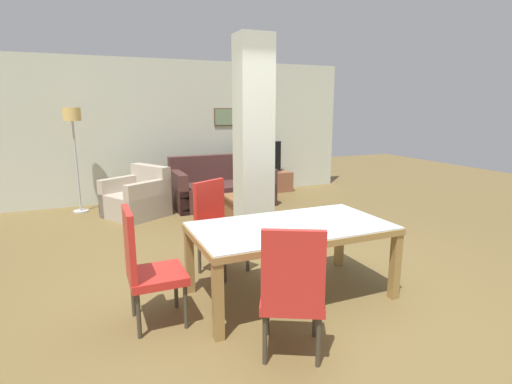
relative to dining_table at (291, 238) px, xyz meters
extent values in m
plane|color=brown|center=(0.00, 0.00, -0.59)|extent=(18.00, 18.00, 0.00)
cube|color=beige|center=(0.00, 4.73, 0.76)|extent=(7.20, 0.06, 2.70)
cube|color=brown|center=(0.95, 4.68, 1.01)|extent=(0.44, 0.02, 0.36)
cube|color=gray|center=(0.95, 4.67, 1.01)|extent=(0.40, 0.01, 0.32)
cube|color=beige|center=(0.27, 1.54, 0.76)|extent=(0.44, 0.37, 2.70)
cube|color=olive|center=(0.00, -0.48, 0.09)|extent=(1.88, 0.06, 0.06)
cube|color=olive|center=(0.00, 0.48, 0.09)|extent=(1.88, 0.06, 0.06)
cube|color=olive|center=(-0.91, 0.00, 0.09)|extent=(0.06, 0.89, 0.06)
cube|color=olive|center=(0.91, 0.00, 0.09)|extent=(0.06, 0.89, 0.06)
cube|color=silver|center=(0.00, 0.00, 0.12)|extent=(1.86, 0.99, 0.01)
cube|color=olive|center=(-0.89, -0.46, -0.27)|extent=(0.08, 0.08, 0.65)
cube|color=olive|center=(0.89, -0.46, -0.27)|extent=(0.08, 0.08, 0.65)
cube|color=olive|center=(-0.89, 0.46, -0.27)|extent=(0.08, 0.08, 0.65)
cube|color=olive|center=(0.89, 0.46, -0.27)|extent=(0.08, 0.08, 0.65)
cube|color=red|center=(-0.42, 0.78, -0.17)|extent=(0.62, 0.62, 0.07)
cube|color=red|center=(-0.52, 0.96, 0.15)|extent=(0.41, 0.25, 0.56)
cylinder|color=#3E382A|center=(-0.16, 0.70, -0.40)|extent=(0.04, 0.04, 0.39)
cylinder|color=#3E382A|center=(-0.50, 0.52, -0.40)|extent=(0.04, 0.04, 0.39)
cylinder|color=#3E382A|center=(-0.35, 1.04, -0.40)|extent=(0.04, 0.04, 0.39)
cylinder|color=#3E382A|center=(-0.68, 0.86, -0.40)|extent=(0.04, 0.04, 0.39)
cube|color=red|center=(-1.28, 0.00, -0.17)|extent=(0.46, 0.46, 0.07)
cube|color=red|center=(-1.48, 0.00, 0.15)|extent=(0.05, 0.44, 0.56)
cylinder|color=#3E382A|center=(-1.09, 0.19, -0.40)|extent=(0.04, 0.04, 0.39)
cylinder|color=#3E382A|center=(-1.09, -0.19, -0.40)|extent=(0.04, 0.04, 0.39)
cylinder|color=#3E382A|center=(-1.47, 0.19, -0.40)|extent=(0.04, 0.04, 0.39)
cylinder|color=#3E382A|center=(-1.47, -0.19, -0.40)|extent=(0.04, 0.04, 0.39)
cube|color=red|center=(-0.42, -0.81, -0.17)|extent=(0.62, 0.62, 0.07)
cube|color=red|center=(-0.52, -0.99, 0.15)|extent=(0.41, 0.25, 0.56)
cylinder|color=#3E382A|center=(-0.50, -0.55, -0.40)|extent=(0.04, 0.04, 0.39)
cylinder|color=#3E382A|center=(-0.17, -0.73, -0.40)|extent=(0.04, 0.04, 0.39)
cylinder|color=#3E382A|center=(-0.68, -0.89, -0.40)|extent=(0.04, 0.04, 0.39)
cylinder|color=#3E382A|center=(-0.34, -1.06, -0.40)|extent=(0.04, 0.04, 0.39)
cube|color=#4A2A27|center=(0.56, 3.72, -0.38)|extent=(1.82, 0.93, 0.42)
cube|color=#4A2A27|center=(0.56, 4.09, 0.07)|extent=(1.82, 0.18, 0.49)
cube|color=#4A2A27|center=(1.39, 3.72, -0.25)|extent=(0.16, 0.93, 0.69)
cube|color=#4A2A27|center=(-0.27, 3.72, -0.25)|extent=(0.16, 0.93, 0.69)
cube|color=#B9AB96|center=(-1.03, 3.56, -0.39)|extent=(1.16, 1.16, 0.40)
cube|color=#B9AB96|center=(-0.74, 3.72, 0.02)|extent=(0.58, 0.83, 0.43)
cube|color=#B9AB96|center=(-0.86, 3.25, -0.27)|extent=(0.81, 0.55, 0.64)
cube|color=#B9AB96|center=(-1.21, 3.87, -0.27)|extent=(0.81, 0.55, 0.64)
cube|color=brown|center=(0.58, 2.68, -0.21)|extent=(0.62, 0.58, 0.04)
cube|color=brown|center=(0.58, 2.68, -0.41)|extent=(0.54, 0.50, 0.36)
cylinder|color=#B2B7BC|center=(0.75, 2.79, -0.09)|extent=(0.08, 0.08, 0.20)
cylinder|color=#B2B7BC|center=(0.75, 2.79, 0.05)|extent=(0.03, 0.03, 0.07)
cylinder|color=#B7B7BC|center=(0.75, 2.79, 0.09)|extent=(0.04, 0.04, 0.01)
cube|color=brown|center=(1.71, 4.45, -0.38)|extent=(1.28, 0.40, 0.42)
cube|color=black|center=(1.71, 4.45, -0.15)|extent=(0.37, 0.24, 0.03)
cube|color=black|center=(1.71, 4.45, 0.18)|extent=(0.87, 0.14, 0.63)
cylinder|color=#B7B7BC|center=(-1.90, 4.26, -0.58)|extent=(0.26, 0.26, 0.02)
cylinder|color=#B7B7BC|center=(-1.90, 4.26, 0.21)|extent=(0.04, 0.04, 1.56)
cylinder|color=#E5BC66|center=(-1.90, 4.26, 1.10)|extent=(0.29, 0.29, 0.22)
camera|label=1|loc=(-1.75, -3.21, 1.24)|focal=28.00mm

